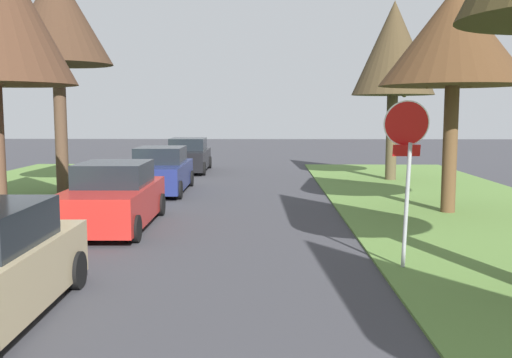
% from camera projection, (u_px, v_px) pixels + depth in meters
% --- Properties ---
extents(stop_sign_far, '(0.81, 0.43, 2.96)m').
position_uv_depth(stop_sign_far, '(406.00, 148.00, 10.10)').
color(stop_sign_far, '#9EA0A5').
rests_on(stop_sign_far, grass_verge_right).
extents(street_tree_right_mid_b, '(3.96, 3.96, 6.08)m').
position_uv_depth(street_tree_right_mid_b, '(454.00, 38.00, 15.52)').
color(street_tree_right_mid_b, brown).
rests_on(street_tree_right_mid_b, grass_verge_right).
extents(street_tree_right_far, '(3.31, 3.31, 7.16)m').
position_uv_depth(street_tree_right_far, '(394.00, 50.00, 23.21)').
color(street_tree_right_far, '#4D412B').
rests_on(street_tree_right_far, grass_verge_right).
extents(street_tree_left_far, '(3.64, 3.64, 7.58)m').
position_uv_depth(street_tree_left_far, '(57.00, 18.00, 19.39)').
color(street_tree_left_far, '#4B3627').
rests_on(street_tree_left_far, grass_verge_left).
extents(parked_sedan_red, '(2.01, 4.43, 1.57)m').
position_uv_depth(parked_sedan_red, '(113.00, 198.00, 14.12)').
color(parked_sedan_red, red).
rests_on(parked_sedan_red, ground).
extents(parked_sedan_navy, '(2.01, 4.43, 1.57)m').
position_uv_depth(parked_sedan_navy, '(160.00, 172.00, 20.34)').
color(parked_sedan_navy, navy).
rests_on(parked_sedan_navy, ground).
extents(parked_sedan_black, '(2.01, 4.43, 1.57)m').
position_uv_depth(parked_sedan_black, '(188.00, 156.00, 27.36)').
color(parked_sedan_black, black).
rests_on(parked_sedan_black, ground).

